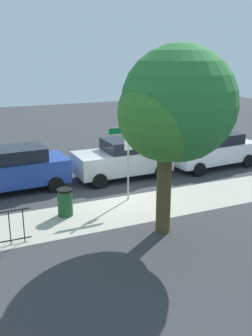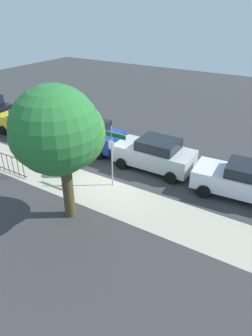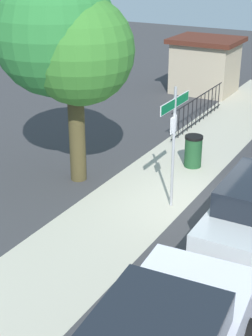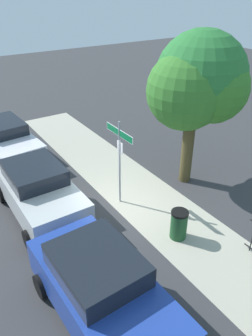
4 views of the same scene
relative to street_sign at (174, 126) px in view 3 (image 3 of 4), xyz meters
name	(u,v)px [view 3 (image 3 of 4)]	position (x,y,z in m)	size (l,w,h in m)	color
ground_plane	(189,204)	(0.28, -0.40, -2.17)	(60.00, 60.00, 0.00)	#38383A
sidewalk_strip	(176,168)	(2.28, 0.90, -2.17)	(24.00, 2.60, 0.00)	#B4AF9A
street_sign	(174,126)	(0.00, 0.00, 0.00)	(1.58, 0.07, 3.13)	#9EA0A5
shade_tree	(64,38)	(0.17, 3.28, 1.80)	(3.42, 3.78, 5.74)	#483F23
iron_fence	(198,109)	(6.51, 1.90, -1.61)	(4.84, 0.04, 1.07)	black
utility_shed	(205,65)	(10.93, 3.40, -0.92)	(2.61, 2.97, 2.45)	tan
trash_bin	(193,151)	(2.64, 0.50, -1.68)	(0.55, 0.55, 0.98)	#1E4C28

